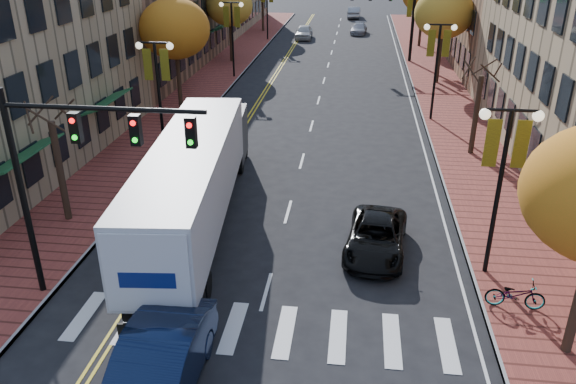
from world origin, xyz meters
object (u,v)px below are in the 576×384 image
(semi_truck, at_px, (197,173))
(navy_sedan, at_px, (157,369))
(black_suv, at_px, (376,237))
(bicycle, at_px, (515,294))

(semi_truck, distance_m, navy_sedan, 9.67)
(semi_truck, relative_size, navy_sedan, 2.95)
(black_suv, xyz_separation_m, bicycle, (4.30, -3.15, -0.01))
(semi_truck, xyz_separation_m, bicycle, (11.45, -4.57, -1.68))
(semi_truck, distance_m, black_suv, 7.48)
(navy_sedan, height_order, black_suv, navy_sedan)
(semi_truck, relative_size, black_suv, 3.44)
(black_suv, height_order, bicycle, black_suv)
(bicycle, bearing_deg, navy_sedan, 119.99)
(navy_sedan, xyz_separation_m, black_suv, (5.71, 8.04, -0.24))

